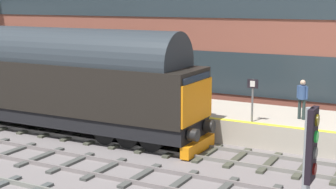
{
  "coord_description": "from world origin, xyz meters",
  "views": [
    {
      "loc": [
        -17.3,
        -9.88,
        5.84
      ],
      "look_at": [
        0.2,
        -0.61,
        2.15
      ],
      "focal_mm": 54.23,
      "sensor_mm": 36.0,
      "label": 1
    }
  ],
  "objects_px": {
    "waiting_passenger": "(302,96)",
    "diesel_locomotive": "(22,74)",
    "signal_post_mid": "(308,189)",
    "platform_number_sign": "(253,93)"
  },
  "relations": [
    {
      "from": "signal_post_mid",
      "to": "platform_number_sign",
      "type": "relative_size",
      "value": 2.37
    },
    {
      "from": "diesel_locomotive",
      "to": "waiting_passenger",
      "type": "distance_m",
      "value": 12.58
    },
    {
      "from": "diesel_locomotive",
      "to": "signal_post_mid",
      "type": "bearing_deg",
      "value": -120.74
    },
    {
      "from": "signal_post_mid",
      "to": "waiting_passenger",
      "type": "bearing_deg",
      "value": 13.55
    },
    {
      "from": "waiting_passenger",
      "to": "diesel_locomotive",
      "type": "bearing_deg",
      "value": 34.29
    },
    {
      "from": "diesel_locomotive",
      "to": "platform_number_sign",
      "type": "relative_size",
      "value": 10.54
    },
    {
      "from": "signal_post_mid",
      "to": "platform_number_sign",
      "type": "bearing_deg",
      "value": 22.99
    },
    {
      "from": "signal_post_mid",
      "to": "platform_number_sign",
      "type": "distance_m",
      "value": 11.87
    },
    {
      "from": "waiting_passenger",
      "to": "signal_post_mid",
      "type": "bearing_deg",
      "value": 122.63
    },
    {
      "from": "diesel_locomotive",
      "to": "platform_number_sign",
      "type": "distance_m",
      "value": 10.64
    }
  ]
}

